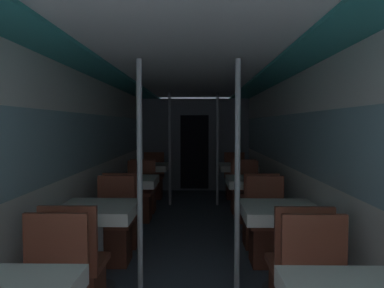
# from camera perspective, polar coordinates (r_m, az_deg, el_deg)

# --- Properties ---
(wall_left) EXTENTS (0.05, 10.01, 2.09)m
(wall_left) POSITION_cam_1_polar(r_m,az_deg,el_deg) (4.76, -15.48, -2.18)
(wall_left) COLOR silver
(wall_left) RESTS_ON ground_plane
(wall_right) EXTENTS (0.05, 10.01, 2.09)m
(wall_right) POSITION_cam_1_polar(r_m,az_deg,el_deg) (4.71, 15.34, -2.23)
(wall_right) COLOR silver
(wall_right) RESTS_ON ground_plane
(ceiling_panel) EXTENTS (2.52, 10.01, 0.07)m
(ceiling_panel) POSITION_cam_1_polar(r_m,az_deg,el_deg) (4.59, -0.15, 10.89)
(ceiling_panel) COLOR white
(ceiling_panel) RESTS_ON wall_left
(bulkhead_far) EXTENTS (2.47, 0.09, 2.09)m
(bulkhead_far) POSITION_cam_1_polar(r_m,az_deg,el_deg) (8.53, 0.39, -0.13)
(bulkhead_far) COLOR slate
(bulkhead_far) RESTS_ON ground_plane
(dining_table_left_1) EXTENTS (0.69, 0.69, 0.76)m
(dining_table_left_1) POSITION_cam_1_polar(r_m,az_deg,el_deg) (3.60, -14.18, -10.55)
(dining_table_left_1) COLOR #4C4C51
(dining_table_left_1) RESTS_ON ground_plane
(chair_left_near_1) EXTENTS (0.42, 0.42, 0.93)m
(chair_left_near_1) POSITION_cam_1_polar(r_m,az_deg,el_deg) (3.15, -17.21, -19.73)
(chair_left_near_1) COLOR brown
(chair_left_near_1) RESTS_ON ground_plane
(chair_left_far_1) EXTENTS (0.42, 0.42, 0.93)m
(chair_left_far_1) POSITION_cam_1_polar(r_m,az_deg,el_deg) (4.27, -11.89, -13.53)
(chair_left_far_1) COLOR brown
(chair_left_far_1) RESTS_ON ground_plane
(support_pole_left_1) EXTENTS (0.05, 0.05, 2.09)m
(support_pole_left_1) POSITION_cam_1_polar(r_m,az_deg,el_deg) (3.45, -7.97, -4.66)
(support_pole_left_1) COLOR silver
(support_pole_left_1) RESTS_ON ground_plane
(dining_table_left_2) EXTENTS (0.69, 0.69, 0.76)m
(dining_table_left_2) POSITION_cam_1_polar(r_m,az_deg,el_deg) (5.31, -9.11, -6.13)
(dining_table_left_2) COLOR #4C4C51
(dining_table_left_2) RESTS_ON ground_plane
(chair_left_near_2) EXTENTS (0.42, 0.42, 0.93)m
(chair_left_near_2) POSITION_cam_1_polar(r_m,az_deg,el_deg) (4.79, -10.39, -11.70)
(chair_left_near_2) COLOR brown
(chair_left_near_2) RESTS_ON ground_plane
(chair_left_far_2) EXTENTS (0.42, 0.42, 0.93)m
(chair_left_far_2) POSITION_cam_1_polar(r_m,az_deg,el_deg) (5.97, -8.03, -8.74)
(chair_left_far_2) COLOR brown
(chair_left_far_2) RESTS_ON ground_plane
(dining_table_left_3) EXTENTS (0.69, 0.69, 0.76)m
(dining_table_left_3) POSITION_cam_1_polar(r_m,az_deg,el_deg) (7.06, -6.56, -3.86)
(dining_table_left_3) COLOR #4C4C51
(dining_table_left_3) RESTS_ON ground_plane
(chair_left_near_3) EXTENTS (0.42, 0.42, 0.93)m
(chair_left_near_3) POSITION_cam_1_polar(r_m,az_deg,el_deg) (6.51, -7.26, -7.76)
(chair_left_near_3) COLOR brown
(chair_left_near_3) RESTS_ON ground_plane
(chair_left_far_3) EXTENTS (0.42, 0.42, 0.93)m
(chair_left_far_3) POSITION_cam_1_polar(r_m,az_deg,el_deg) (7.71, -5.94, -6.07)
(chair_left_far_3) COLOR brown
(chair_left_far_3) RESTS_ON ground_plane
(support_pole_left_3) EXTENTS (0.05, 0.05, 2.09)m
(support_pole_left_3) POSITION_cam_1_polar(r_m,az_deg,el_deg) (6.98, -3.40, -0.79)
(support_pole_left_3) COLOR silver
(support_pole_left_3) RESTS_ON ground_plane
(dining_table_right_1) EXTENTS (0.69, 0.69, 0.76)m
(dining_table_right_1) POSITION_cam_1_polar(r_m,az_deg,el_deg) (3.56, 13.27, -10.71)
(dining_table_right_1) COLOR #4C4C51
(dining_table_right_1) RESTS_ON ground_plane
(chair_right_near_1) EXTENTS (0.42, 0.42, 0.93)m
(chair_right_near_1) POSITION_cam_1_polar(r_m,az_deg,el_deg) (3.10, 15.76, -20.08)
(chair_right_near_1) COLOR brown
(chair_right_near_1) RESTS_ON ground_plane
(chair_right_far_1) EXTENTS (0.42, 0.42, 0.93)m
(chair_right_far_1) POSITION_cam_1_polar(r_m,az_deg,el_deg) (4.24, 11.38, -13.67)
(chair_right_far_1) COLOR brown
(chair_right_far_1) RESTS_ON ground_plane
(support_pole_right_1) EXTENTS (0.05, 0.05, 2.09)m
(support_pole_right_1) POSITION_cam_1_polar(r_m,az_deg,el_deg) (3.42, 6.93, -4.71)
(support_pole_right_1) COLOR silver
(support_pole_right_1) RESTS_ON ground_plane
(dining_table_right_2) EXTENTS (0.69, 0.69, 0.76)m
(dining_table_right_2) POSITION_cam_1_polar(r_m,az_deg,el_deg) (5.28, 9.13, -6.18)
(dining_table_right_2) COLOR #4C4C51
(dining_table_right_2) RESTS_ON ground_plane
(chair_right_near_2) EXTENTS (0.42, 0.42, 0.93)m
(chair_right_near_2) POSITION_cam_1_polar(r_m,az_deg,el_deg) (4.76, 10.16, -11.79)
(chair_right_near_2) COLOR brown
(chair_right_near_2) RESTS_ON ground_plane
(chair_right_far_2) EXTENTS (0.42, 0.42, 0.93)m
(chair_right_far_2) POSITION_cam_1_polar(r_m,az_deg,el_deg) (5.95, 8.25, -8.79)
(chair_right_far_2) COLOR brown
(chair_right_far_2) RESTS_ON ground_plane
(dining_table_right_3) EXTENTS (0.69, 0.69, 0.76)m
(dining_table_right_3) POSITION_cam_1_polar(r_m,az_deg,el_deg) (7.03, 7.07, -3.88)
(dining_table_right_3) COLOR #4C4C51
(dining_table_right_3) RESTS_ON ground_plane
(chair_right_near_3) EXTENTS (0.42, 0.42, 0.93)m
(chair_right_near_3) POSITION_cam_1_polar(r_m,az_deg,el_deg) (6.48, 7.63, -7.80)
(chair_right_near_3) COLOR brown
(chair_right_near_3) RESTS_ON ground_plane
(chair_right_far_3) EXTENTS (0.42, 0.42, 0.93)m
(chair_right_far_3) POSITION_cam_1_polar(r_m,az_deg,el_deg) (7.69, 6.57, -6.09)
(chair_right_far_3) COLOR brown
(chair_right_far_3) RESTS_ON ground_plane
(support_pole_right_3) EXTENTS (0.05, 0.05, 2.09)m
(support_pole_right_3) POSITION_cam_1_polar(r_m,az_deg,el_deg) (6.97, 3.90, -0.79)
(support_pole_right_3) COLOR silver
(support_pole_right_3) RESTS_ON ground_plane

